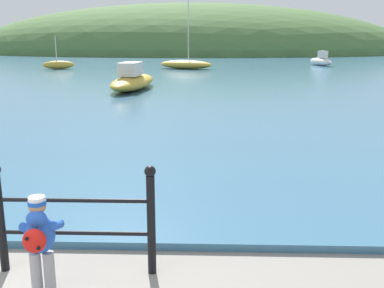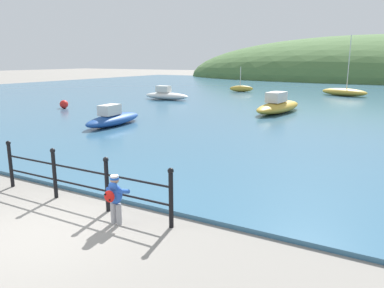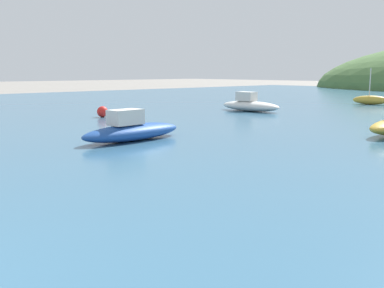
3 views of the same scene
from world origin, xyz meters
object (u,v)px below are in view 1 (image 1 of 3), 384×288
Objects in this scene: boat_twin_mast at (321,61)px; boat_green_fishing at (59,65)px; child_in_coat at (39,236)px; boat_red_dinghy at (186,64)px; boat_white_sailboat at (133,81)px.

boat_green_fishing is (-20.52, -4.75, -0.08)m from boat_twin_mast.
boat_twin_mast is (11.09, 34.21, -0.12)m from child_in_coat.
child_in_coat is 0.29× the size of boat_twin_mast.
boat_twin_mast is at bearing 21.11° from boat_red_dinghy.
boat_twin_mast is (11.06, 4.27, 0.05)m from boat_red_dinghy.
child_in_coat is 16.70m from boat_white_sailboat.
boat_green_fishing is at bearing -177.11° from boat_red_dinghy.
boat_white_sailboat is 21.82m from boat_twin_mast.
boat_red_dinghy is 0.98× the size of boat_white_sailboat.
boat_twin_mast is 1.41× the size of boat_green_fishing.
boat_green_fishing is (-7.63, 12.86, -0.09)m from boat_white_sailboat.
boat_white_sailboat is at bearing -97.80° from boat_red_dinghy.
boat_red_dinghy is 1.50× the size of boat_twin_mast.
boat_white_sailboat is at bearing -126.20° from boat_twin_mast.
child_in_coat is 0.19× the size of boat_white_sailboat.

